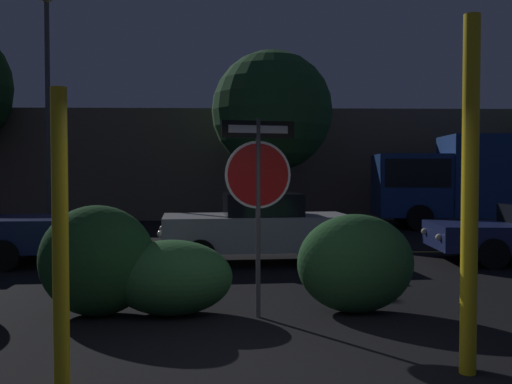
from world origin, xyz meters
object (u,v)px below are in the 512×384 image
(yellow_pole_right, at_px, (470,196))
(hedge_bush_1, at_px, (97,261))
(delivery_truck, at_px, (467,179))
(tree_0, at_px, (272,111))
(hedge_bush_3, at_px, (355,263))
(stop_sign, at_px, (258,176))
(yellow_pole_left, at_px, (60,240))
(hedge_bush_2, at_px, (171,277))
(passing_car_2, at_px, (257,228))
(street_lamp, at_px, (47,59))

(yellow_pole_right, xyz_separation_m, hedge_bush_1, (-4.01, 2.25, -0.94))
(delivery_truck, height_order, tree_0, tree_0)
(hedge_bush_3, bearing_deg, hedge_bush_1, -178.63)
(stop_sign, height_order, yellow_pole_left, yellow_pole_left)
(hedge_bush_2, relative_size, delivery_truck, 0.26)
(hedge_bush_1, xyz_separation_m, delivery_truck, (9.51, 11.61, 0.93))
(yellow_pole_right, bearing_deg, passing_car_2, 105.19)
(hedge_bush_3, distance_m, street_lamp, 14.34)
(yellow_pole_right, xyz_separation_m, delivery_truck, (5.50, 13.86, -0.01))
(delivery_truck, relative_size, street_lamp, 0.80)
(delivery_truck, xyz_separation_m, street_lamp, (-13.86, -0.49, 3.86))
(stop_sign, height_order, hedge_bush_2, stop_sign)
(stop_sign, distance_m, hedge_bush_1, 2.38)
(yellow_pole_left, relative_size, hedge_bush_1, 1.72)
(hedge_bush_2, bearing_deg, street_lamp, 115.57)
(yellow_pole_left, bearing_deg, hedge_bush_2, 76.44)
(street_lamp, bearing_deg, delivery_truck, 2.01)
(hedge_bush_3, bearing_deg, tree_0, 92.34)
(tree_0, bearing_deg, delivery_truck, -3.48)
(yellow_pole_left, xyz_separation_m, delivery_truck, (9.17, 14.18, 0.36))
(yellow_pole_right, height_order, hedge_bush_3, yellow_pole_right)
(stop_sign, bearing_deg, yellow_pole_left, -138.71)
(yellow_pole_right, xyz_separation_m, tree_0, (-1.08, 14.26, 2.29))
(delivery_truck, bearing_deg, stop_sign, 151.67)
(hedge_bush_1, relative_size, passing_car_2, 0.37)
(hedge_bush_2, distance_m, delivery_truck, 14.45)
(yellow_pole_left, xyz_separation_m, passing_car_2, (1.88, 6.91, -0.57))
(delivery_truck, height_order, street_lamp, street_lamp)
(yellow_pole_right, distance_m, hedge_bush_2, 3.97)
(yellow_pole_right, distance_m, hedge_bush_3, 2.61)
(yellow_pole_left, relative_size, delivery_truck, 0.42)
(hedge_bush_1, bearing_deg, yellow_pole_right, -29.35)
(yellow_pole_left, height_order, hedge_bush_2, yellow_pole_left)
(hedge_bush_2, height_order, street_lamp, street_lamp)
(yellow_pole_left, xyz_separation_m, yellow_pole_right, (3.67, 0.32, 0.36))
(passing_car_2, bearing_deg, hedge_bush_3, -170.01)
(yellow_pole_left, distance_m, tree_0, 15.04)
(hedge_bush_3, xyz_separation_m, passing_car_2, (-1.20, 4.25, 0.07))
(hedge_bush_1, height_order, hedge_bush_3, hedge_bush_1)
(street_lamp, bearing_deg, tree_0, 6.94)
(yellow_pole_left, distance_m, delivery_truck, 16.89)
(street_lamp, height_order, tree_0, street_lamp)
(hedge_bush_3, relative_size, delivery_truck, 0.25)
(stop_sign, relative_size, yellow_pole_left, 0.99)
(stop_sign, bearing_deg, delivery_truck, 44.97)
(hedge_bush_1, distance_m, street_lamp, 12.87)
(hedge_bush_1, bearing_deg, delivery_truck, 50.66)
(hedge_bush_2, relative_size, street_lamp, 0.21)
(yellow_pole_left, xyz_separation_m, tree_0, (2.59, 14.58, 2.65))
(yellow_pole_right, height_order, delivery_truck, yellow_pole_right)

